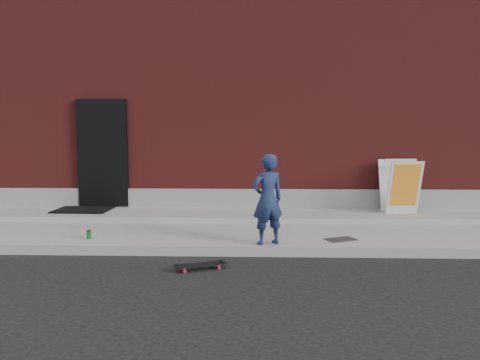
{
  "coord_description": "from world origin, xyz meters",
  "views": [
    {
      "loc": [
        0.6,
        -6.76,
        1.84
      ],
      "look_at": [
        0.35,
        0.8,
        1.06
      ],
      "focal_mm": 35.0,
      "sensor_mm": 36.0,
      "label": 1
    }
  ],
  "objects_px": {
    "skateboard": "(200,265)",
    "soda_can": "(89,235)",
    "pizza_sign": "(400,186)",
    "child": "(268,199)"
  },
  "relations": [
    {
      "from": "skateboard",
      "to": "soda_can",
      "type": "bearing_deg",
      "value": 149.87
    },
    {
      "from": "soda_can",
      "to": "skateboard",
      "type": "bearing_deg",
      "value": -30.13
    },
    {
      "from": "child",
      "to": "pizza_sign",
      "type": "distance_m",
      "value": 3.53
    },
    {
      "from": "pizza_sign",
      "to": "soda_can",
      "type": "relative_size",
      "value": 7.8
    },
    {
      "from": "skateboard",
      "to": "pizza_sign",
      "type": "xyz_separation_m",
      "value": [
        3.6,
        3.16,
        0.72
      ]
    },
    {
      "from": "skateboard",
      "to": "soda_can",
      "type": "height_order",
      "value": "soda_can"
    },
    {
      "from": "skateboard",
      "to": "pizza_sign",
      "type": "bearing_deg",
      "value": 41.34
    },
    {
      "from": "skateboard",
      "to": "soda_can",
      "type": "xyz_separation_m",
      "value": [
        -1.91,
        1.11,
        0.16
      ]
    },
    {
      "from": "child",
      "to": "soda_can",
      "type": "height_order",
      "value": "child"
    },
    {
      "from": "pizza_sign",
      "to": "skateboard",
      "type": "bearing_deg",
      "value": -138.66
    }
  ]
}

